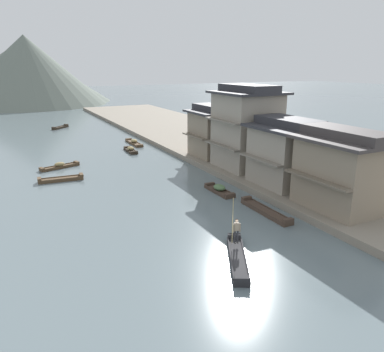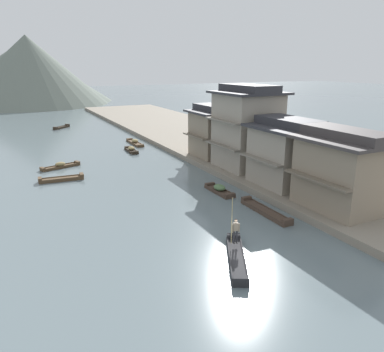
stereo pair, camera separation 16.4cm
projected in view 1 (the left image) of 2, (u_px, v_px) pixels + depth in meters
name	position (u px, v px, depth m)	size (l,w,h in m)	color
ground_plane	(240.00, 263.00, 22.36)	(400.00, 400.00, 0.00)	slate
riverbank_right	(221.00, 143.00, 55.20)	(18.00, 110.00, 0.59)	gray
boat_foreground_poled	(238.00, 259.00, 22.43)	(3.44, 5.32, 0.56)	#232326
boatman_person	(236.00, 228.00, 23.34)	(0.57, 0.31, 3.04)	black
boat_moored_nearest	(134.00, 142.00, 55.89)	(1.04, 5.59, 0.72)	brown
boat_moored_second	(265.00, 211.00, 29.74)	(1.03, 5.71, 0.54)	#423328
boat_moored_third	(60.00, 166.00, 42.81)	(4.55, 2.24, 0.68)	brown
boat_moored_far	(60.00, 127.00, 69.63)	(3.37, 3.44, 0.54)	#33281E
boat_midriver_drifting	(61.00, 179.00, 38.09)	(4.44, 1.33, 0.53)	brown
boat_midriver_upstream	(131.00, 150.00, 50.87)	(1.05, 3.78, 0.71)	#33281E
boat_upstream_distant	(219.00, 190.00, 34.56)	(1.14, 3.89, 0.76)	#423328
house_waterfront_nearest	(343.00, 170.00, 28.68)	(5.85, 7.02, 6.14)	gray
house_waterfront_second	(286.00, 152.00, 34.52)	(6.20, 6.37, 6.14)	gray
house_waterfront_tall	(246.00, 127.00, 40.00)	(6.60, 6.77, 8.74)	gray
house_waterfront_narrow	(212.00, 131.00, 45.38)	(5.29, 6.03, 6.14)	gray
hill_far_west	(20.00, 73.00, 117.02)	(53.58, 53.58, 17.59)	slate
hill_far_centre	(27.00, 70.00, 109.54)	(43.91, 43.91, 19.58)	slate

